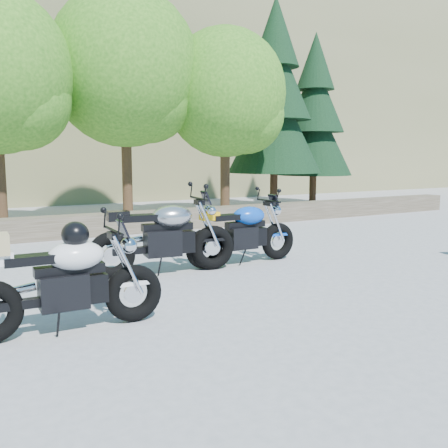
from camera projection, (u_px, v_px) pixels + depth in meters
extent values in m
plane|color=gray|center=(246.00, 285.00, 7.13)|extent=(90.00, 90.00, 0.00)
cube|color=#4F4634|center=(124.00, 223.00, 11.85)|extent=(22.00, 0.55, 0.50)
cube|color=olive|center=(55.00, 66.00, 31.75)|extent=(80.00, 30.00, 15.00)
sphere|color=#286717|center=(19.00, 100.00, 11.70)|extent=(2.38, 2.38, 2.38)
cylinder|color=#382314|center=(127.00, 161.00, 13.86)|extent=(0.28, 0.28, 3.36)
sphere|color=#286717|center=(124.00, 68.00, 13.51)|extent=(4.08, 4.08, 4.08)
sphere|color=#286717|center=(146.00, 95.00, 13.59)|extent=(2.64, 2.64, 2.64)
cylinder|color=#382314|center=(225.00, 169.00, 14.73)|extent=(0.28, 0.28, 2.91)
sphere|color=#286717|center=(225.00, 93.00, 14.43)|extent=(3.54, 3.54, 3.54)
sphere|color=#286717|center=(245.00, 115.00, 14.50)|extent=(2.29, 2.29, 2.29)
cylinder|color=#382314|center=(274.00, 178.00, 17.07)|extent=(0.26, 0.26, 2.16)
cone|color=black|center=(275.00, 124.00, 16.83)|extent=(3.17, 3.17, 3.24)
cone|color=black|center=(275.00, 76.00, 16.61)|extent=(2.45, 2.45, 2.88)
cone|color=black|center=(276.00, 31.00, 16.42)|extent=(1.58, 1.58, 2.30)
cylinder|color=#382314|center=(313.00, 179.00, 18.67)|extent=(0.26, 0.26, 1.92)
cone|color=black|center=(314.00, 136.00, 18.46)|extent=(2.82, 2.82, 2.88)
cone|color=black|center=(315.00, 97.00, 18.26)|extent=(2.18, 2.18, 2.56)
cone|color=black|center=(316.00, 61.00, 18.09)|extent=(1.41, 1.41, 2.05)
torus|color=black|center=(213.00, 248.00, 8.07)|extent=(0.74, 0.26, 0.72)
torus|color=black|center=(112.00, 255.00, 7.44)|extent=(0.74, 0.26, 0.72)
cylinder|color=silver|center=(213.00, 248.00, 8.07)|extent=(0.25, 0.07, 0.25)
cylinder|color=silver|center=(112.00, 255.00, 7.44)|extent=(0.25, 0.07, 0.25)
cube|color=black|center=(163.00, 243.00, 7.73)|extent=(0.58, 0.40, 0.41)
cube|color=black|center=(167.00, 227.00, 7.73)|extent=(0.81, 0.27, 0.11)
ellipsoid|color=#AEAFB3|center=(172.00, 216.00, 7.74)|extent=(0.69, 0.51, 0.34)
cube|color=black|center=(140.00, 218.00, 7.54)|extent=(0.59, 0.31, 0.10)
cube|color=black|center=(118.00, 216.00, 7.41)|extent=(0.34, 0.26, 0.15)
cylinder|color=black|center=(199.00, 199.00, 7.87)|extent=(0.12, 0.74, 0.04)
sphere|color=silver|center=(210.00, 210.00, 7.97)|extent=(0.20, 0.20, 0.20)
torus|color=black|center=(134.00, 293.00, 5.53)|extent=(0.65, 0.18, 0.65)
cylinder|color=silver|center=(134.00, 293.00, 5.53)|extent=(0.22, 0.05, 0.22)
cube|color=black|center=(64.00, 291.00, 5.17)|extent=(0.49, 0.31, 0.36)
cube|color=black|center=(70.00, 269.00, 5.17)|extent=(0.71, 0.18, 0.10)
ellipsoid|color=white|center=(76.00, 255.00, 5.18)|extent=(0.59, 0.41, 0.31)
cube|color=black|center=(31.00, 260.00, 4.98)|extent=(0.51, 0.23, 0.09)
cylinder|color=black|center=(114.00, 231.00, 5.34)|extent=(0.05, 0.67, 0.03)
sphere|color=silver|center=(129.00, 245.00, 5.44)|extent=(0.18, 0.18, 0.18)
ellipsoid|color=black|center=(75.00, 234.00, 5.15)|extent=(0.29, 0.30, 0.27)
torus|color=black|center=(278.00, 241.00, 8.87)|extent=(0.66, 0.17, 0.66)
torus|color=black|center=(204.00, 249.00, 8.14)|extent=(0.66, 0.17, 0.66)
cylinder|color=silver|center=(278.00, 241.00, 8.87)|extent=(0.23, 0.04, 0.23)
cylinder|color=silver|center=(204.00, 249.00, 8.14)|extent=(0.23, 0.04, 0.23)
cube|color=black|center=(241.00, 238.00, 8.48)|extent=(0.50, 0.31, 0.37)
cube|color=black|center=(245.00, 224.00, 8.48)|extent=(0.72, 0.17, 0.10)
ellipsoid|color=blue|center=(249.00, 216.00, 8.50)|extent=(0.59, 0.41, 0.31)
cube|color=black|center=(226.00, 217.00, 8.27)|extent=(0.52, 0.23, 0.09)
cube|color=#FEB80D|center=(210.00, 216.00, 8.11)|extent=(0.29, 0.21, 0.13)
cylinder|color=black|center=(269.00, 201.00, 8.67)|extent=(0.04, 0.68, 0.03)
sphere|color=silver|center=(276.00, 210.00, 8.77)|extent=(0.18, 0.18, 0.18)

